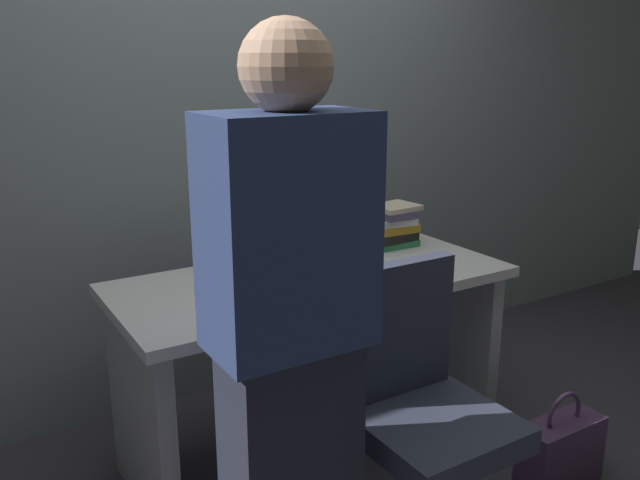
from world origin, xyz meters
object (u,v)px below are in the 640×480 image
(office_chair, at_px, (422,429))
(monitor, at_px, (301,202))
(cup_near_keyboard, at_px, (249,295))
(cell_phone, at_px, (428,265))
(handbag, at_px, (560,451))
(book_stack, at_px, (393,226))
(keyboard, at_px, (325,280))
(desk, at_px, (313,331))
(mouse, at_px, (393,264))
(person_at_desk, at_px, (290,347))

(office_chair, relative_size, monitor, 1.74)
(cup_near_keyboard, xyz_separation_m, cell_phone, (0.80, 0.05, -0.05))
(monitor, bearing_deg, handbag, -50.62)
(office_chair, xyz_separation_m, book_stack, (0.49, 0.80, 0.42))
(keyboard, bearing_deg, desk, 86.52)
(cup_near_keyboard, relative_size, handbag, 0.26)
(mouse, height_order, handbag, mouse)
(person_at_desk, bearing_deg, monitor, 58.08)
(cup_near_keyboard, bearing_deg, monitor, 39.66)
(mouse, distance_m, cup_near_keyboard, 0.68)
(person_at_desk, relative_size, cell_phone, 11.38)
(office_chair, relative_size, person_at_desk, 0.57)
(desk, relative_size, handbag, 3.97)
(person_at_desk, xyz_separation_m, cup_near_keyboard, (0.12, 0.49, -0.04))
(office_chair, height_order, handbag, office_chair)
(office_chair, relative_size, book_stack, 4.43)
(monitor, bearing_deg, person_at_desk, -121.92)
(person_at_desk, xyz_separation_m, handbag, (1.15, 0.01, -0.70))
(desk, distance_m, cup_near_keyboard, 0.50)
(person_at_desk, relative_size, monitor, 3.04)
(cell_phone, bearing_deg, handbag, -86.30)
(desk, bearing_deg, monitor, 79.89)
(cup_near_keyboard, xyz_separation_m, book_stack, (0.86, 0.35, 0.04))
(cell_phone, bearing_deg, monitor, 127.52)
(monitor, relative_size, cell_phone, 3.75)
(cup_near_keyboard, bearing_deg, handbag, -24.71)
(mouse, xyz_separation_m, handbag, (0.36, -0.57, -0.64))
(cup_near_keyboard, xyz_separation_m, handbag, (1.03, -0.47, -0.67))
(monitor, distance_m, cell_phone, 0.56)
(office_chair, bearing_deg, desk, 91.04)
(desk, distance_m, person_at_desk, 0.89)
(desk, xyz_separation_m, office_chair, (0.01, -0.64, -0.10))
(person_at_desk, xyz_separation_m, book_stack, (0.98, 0.84, 0.01))
(cup_near_keyboard, bearing_deg, keyboard, 15.02)
(person_at_desk, distance_m, cup_near_keyboard, 0.50)
(office_chair, bearing_deg, cup_near_keyboard, 129.77)
(person_at_desk, height_order, book_stack, person_at_desk)
(person_at_desk, height_order, keyboard, person_at_desk)
(handbag, bearing_deg, person_at_desk, -179.39)
(person_at_desk, height_order, handbag, person_at_desk)
(desk, relative_size, office_chair, 1.60)
(keyboard, bearing_deg, cell_phone, -4.08)
(cell_phone, bearing_deg, office_chair, -150.95)
(handbag, bearing_deg, mouse, 122.24)
(desk, bearing_deg, keyboard, -95.15)
(cup_near_keyboard, distance_m, book_stack, 0.93)
(handbag, bearing_deg, keyboard, 140.10)
(person_at_desk, height_order, monitor, person_at_desk)
(book_stack, relative_size, handbag, 0.56)
(person_at_desk, bearing_deg, book_stack, 40.50)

